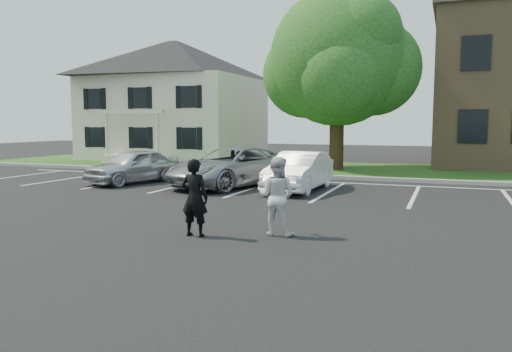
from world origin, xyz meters
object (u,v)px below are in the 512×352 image
at_px(tree, 340,61).
at_px(car_silver_minivan, 232,167).
at_px(man_black_suit, 195,198).
at_px(car_white_sedan, 299,171).
at_px(car_silver_west, 133,166).
at_px(man_white_shirt, 277,196).
at_px(house, 175,100).

height_order(tree, car_silver_minivan, tree).
relative_size(man_black_suit, car_white_sedan, 0.40).
bearing_deg(man_black_suit, car_white_sedan, -91.76).
bearing_deg(car_silver_west, tree, 67.00).
relative_size(man_black_suit, car_silver_minivan, 0.31).
bearing_deg(car_silver_west, man_black_suit, -32.05).
relative_size(tree, car_white_sedan, 2.14).
distance_m(man_white_shirt, car_silver_west, 10.58).
bearing_deg(man_black_suit, car_silver_west, -49.27).
bearing_deg(car_white_sedan, tree, 93.38).
distance_m(car_silver_west, car_white_sedan, 6.72).
height_order(house, car_silver_west, house).
xyz_separation_m(house, car_white_sedan, (11.93, -12.00, -3.15)).
height_order(man_white_shirt, car_white_sedan, man_white_shirt).
relative_size(man_black_suit, man_white_shirt, 0.98).
bearing_deg(house, car_silver_west, -66.93).
xyz_separation_m(tree, car_silver_minivan, (-2.40, -7.67, -4.62)).
bearing_deg(car_silver_minivan, house, 147.86).
height_order(car_silver_west, car_white_sedan, car_white_sedan).
xyz_separation_m(house, man_white_shirt, (13.43, -18.88, -3.00)).
relative_size(tree, man_white_shirt, 5.28).
distance_m(house, man_black_suit, 23.12).
relative_size(house, man_black_suit, 6.30).
bearing_deg(man_white_shirt, car_silver_minivan, -58.01).
relative_size(tree, car_silver_west, 2.22).
distance_m(house, man_white_shirt, 23.37).
xyz_separation_m(man_white_shirt, car_silver_minivan, (-4.15, 7.01, -0.10)).
bearing_deg(car_white_sedan, house, 136.46).
bearing_deg(car_silver_minivan, man_white_shirt, -39.56).
relative_size(man_white_shirt, car_silver_minivan, 0.32).
bearing_deg(car_white_sedan, car_silver_minivan, 178.86).
xyz_separation_m(tree, car_white_sedan, (0.24, -7.80, -4.67)).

